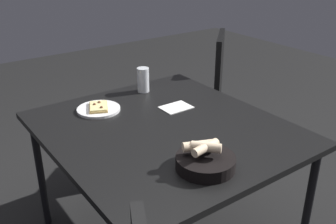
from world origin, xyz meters
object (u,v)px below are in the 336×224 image
Objects in this scene: dining_table at (165,136)px; chair_far at (203,90)px; pizza_plate at (99,109)px; beer_glass at (143,81)px; bread_basket at (205,160)px.

chair_far reaches higher than dining_table.
beer_glass is at bearing 15.88° from pizza_plate.
beer_glass is (0.17, 0.46, 0.12)m from dining_table.
pizza_plate is 0.36m from beer_glass.
bread_basket is at bearing -83.11° from pizza_plate.
beer_glass is 0.15× the size of chair_far.
bread_basket is at bearing -130.39° from chair_far.
chair_far is at bearing 16.08° from beer_glass.
beer_glass reaches higher than pizza_plate.
dining_table is 5.18× the size of pizza_plate.
dining_table is 1.03m from chair_far.
chair_far is (0.80, 0.64, -0.14)m from dining_table.
beer_glass reaches higher than dining_table.
pizza_plate is 0.96× the size of bread_basket.
pizza_plate is 1.03m from chair_far.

